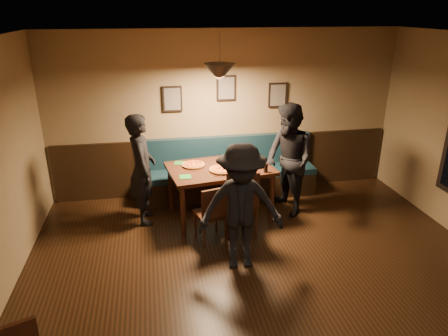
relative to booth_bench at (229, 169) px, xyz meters
The scene contains 23 objects.
floor 3.24m from the booth_bench, 90.00° to the right, with size 7.00×7.00×0.00m, color black.
ceiling 3.94m from the booth_bench, 90.00° to the right, with size 7.00×7.00×0.00m, color silver.
wall_back 0.95m from the booth_bench, 90.00° to the left, with size 6.00×6.00×0.00m, color #8C704F.
wainscot 0.27m from the booth_bench, 90.00° to the left, with size 5.88×0.06×1.00m, color black.
booth_bench is the anchor object (origin of this frame).
picture_left 1.52m from the booth_bench, 163.30° to the left, with size 0.32×0.04×0.42m, color black.
picture_center 1.38m from the booth_bench, 90.00° to the left, with size 0.32×0.04×0.42m, color black.
picture_right 1.52m from the booth_bench, 16.70° to the left, with size 0.32×0.04×0.42m, color black.
pendant_lamp 1.91m from the booth_bench, 111.42° to the right, with size 0.44×0.44×0.25m, color black.
dining_table 0.77m from the booth_bench, 111.42° to the right, with size 1.55×1.00×0.83m, color black.
chair_near_left 1.50m from the booth_bench, 110.94° to the right, with size 0.38×0.38×0.86m, color black, non-canonical shape.
chair_near_right 1.29m from the booth_bench, 93.10° to the right, with size 0.46×0.46×1.04m, color black, non-canonical shape.
diner_left 1.62m from the booth_bench, 155.85° to the right, with size 0.62×0.41×1.70m, color black.
diner_right 1.17m from the booth_bench, 43.77° to the right, with size 0.86×0.67×1.77m, color black.
diner_front 2.11m from the booth_bench, 96.88° to the right, with size 1.06×0.61×1.64m, color black.
pizza_a 0.96m from the booth_bench, 138.73° to the right, with size 0.35×0.35×0.04m, color orange.
pizza_b 0.97m from the booth_bench, 107.83° to the right, with size 0.37×0.37×0.04m, color #C86C25.
pizza_c 0.65m from the booth_bench, 74.47° to the right, with size 0.39×0.39×0.04m, color orange.
soda_glass 1.16m from the booth_bench, 71.12° to the right, with size 0.06×0.06×0.13m, color black.
tabasco_bottle 0.88m from the booth_bench, 74.12° to the right, with size 0.03×0.03×0.13m, color #870704.
napkin_a 1.03m from the booth_bench, 153.63° to the right, with size 0.16×0.16×0.01m, color #1D6D20.
napkin_b 1.35m from the booth_bench, 129.61° to the right, with size 0.17×0.17×0.01m, color #207927.
cutlery_set 1.15m from the booth_bench, 106.21° to the right, with size 0.02×0.17×0.00m, color silver.
Camera 1 is at (-1.26, -3.25, 3.10)m, focal length 32.86 mm.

